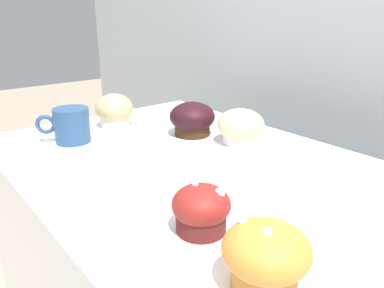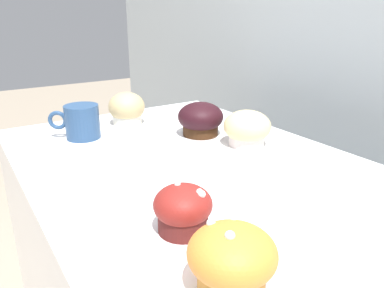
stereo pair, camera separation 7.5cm
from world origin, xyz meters
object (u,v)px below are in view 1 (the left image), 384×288
Objects in this scene: muffin_front_center at (192,119)px; coffee_cup at (71,124)px; muffin_back_left at (201,209)px; muffin_back_right at (266,256)px; muffin_front_right at (241,127)px; muffin_front_left at (114,111)px.

coffee_cup is (-0.14, -0.26, 0.00)m from muffin_front_center.
muffin_back_left is 0.74× the size of coffee_cup.
muffin_back_right is 0.62m from coffee_cup.
muffin_back_left is at bearing -54.09° from muffin_front_right.
muffin_front_right is 0.40m from coffee_cup.
muffin_back_right is at bearing -2.54° from coffee_cup.
muffin_back_right is at bearing -8.33° from muffin_back_left.
muffin_back_right is (0.48, -0.29, 0.00)m from muffin_front_center.
coffee_cup reaches higher than muffin_back_left.
muffin_front_left is at bearing 110.26° from coffee_cup.
muffin_front_center reaches higher than muffin_front_right.
muffin_front_right and coffee_cup have the same top height.
muffin_front_center is at bearing 149.36° from muffin_back_right.
muffin_back_right is at bearing -42.74° from muffin_front_right.
muffin_front_center is 0.44m from muffin_back_left.
muffin_front_center is at bearing 61.92° from coffee_cup.
muffin_front_center is 1.04× the size of muffin_front_right.
muffin_front_left is 0.15m from coffee_cup.
muffin_front_right is (-0.36, 0.33, -0.00)m from muffin_back_right.
muffin_front_center is 1.14× the size of muffin_back_right.
muffin_front_right is (0.12, 0.05, -0.00)m from muffin_front_center.
muffin_front_right is at bearing 49.86° from coffee_cup.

